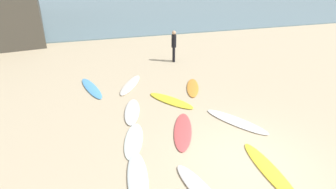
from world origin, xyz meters
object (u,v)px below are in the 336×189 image
Objects in this scene: surfboard_3 at (91,88)px; surfboard_9 at (132,111)px; surfboard_2 at (171,100)px; beachgoer_near at (174,44)px; surfboard_6 at (183,131)px; surfboard_1 at (138,178)px; surfboard_8 at (134,140)px; surfboard_4 at (193,87)px; surfboard_10 at (270,170)px; surfboard_0 at (236,121)px; surfboard_5 at (130,85)px.

surfboard_3 is 3.03m from surfboard_9.
beachgoer_near reaches higher than surfboard_2.
surfboard_1 is at bearing 63.41° from surfboard_6.
surfboard_8 is at bearing -165.88° from surfboard_2.
surfboard_4 is 4.02m from beachgoer_near.
surfboard_4 is 5.64m from surfboard_10.
surfboard_3 is 1.27× the size of surfboard_4.
surfboard_6 is at bearing 107.72° from surfboard_3.
surfboard_0 reaches higher than surfboard_8.
surfboard_0 is 7.12m from beachgoer_near.
surfboard_6 is 7.38m from beachgoer_near.
surfboard_2 is at bearing 64.18° from surfboard_8.
surfboard_5 reaches higher than surfboard_8.
surfboard_5 is 4.43m from surfboard_6.
surfboard_0 reaches higher than surfboard_10.
surfboard_2 and surfboard_5 have the same top height.
surfboard_3 is 4.67m from surfboard_4.
surfboard_4 is 3.35m from surfboard_9.
surfboard_6 is (-1.62, -3.16, -0.01)m from surfboard_4.
surfboard_0 is 3.73m from surfboard_8.
surfboard_0 is 2.84m from surfboard_2.
surfboard_5 reaches higher than surfboard_10.
surfboard_0 is 4.28m from surfboard_1.
surfboard_3 is 1.79m from surfboard_5.
surfboard_8 is at bearing -69.85° from surfboard_5.
surfboard_1 is (-3.92, -1.72, 0.00)m from surfboard_0.
surfboard_2 is at bearing -123.93° from surfboard_4.
beachgoer_near is (3.39, 5.26, 0.98)m from surfboard_9.
surfboard_6 is at bearing -96.08° from surfboard_4.
surfboard_5 is at bearing 89.38° from surfboard_1.
surfboard_0 is 6.63m from surfboard_3.
surfboard_10 is at bearing -40.11° from surfboard_5.
surfboard_5 reaches higher than surfboard_6.
surfboard_9 is (-3.06, -1.38, 0.00)m from surfboard_4.
surfboard_0 is at bearing -14.65° from surfboard_9.
surfboard_2 is 2.99m from surfboard_8.
surfboard_9 is (1.44, -2.67, 0.00)m from surfboard_3.
surfboard_2 is 0.86× the size of surfboard_3.
surfboard_9 is 0.81× the size of surfboard_10.
surfboard_6 is at bearing -47.71° from surfboard_5.
surfboard_1 is 1.08× the size of surfboard_9.
surfboard_1 and surfboard_2 have the same top height.
beachgoer_near is at bearing -166.84° from surfboard_3.
surfboard_3 is at bearing -156.94° from surfboard_5.
surfboard_5 reaches higher than surfboard_3.
surfboard_9 reaches higher than surfboard_8.
surfboard_5 is 0.96× the size of surfboard_10.
surfboard_0 is at bearing -86.34° from surfboard_2.
beachgoer_near is (0.33, 9.52, 0.99)m from surfboard_10.
surfboard_4 is 3.55m from surfboard_6.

